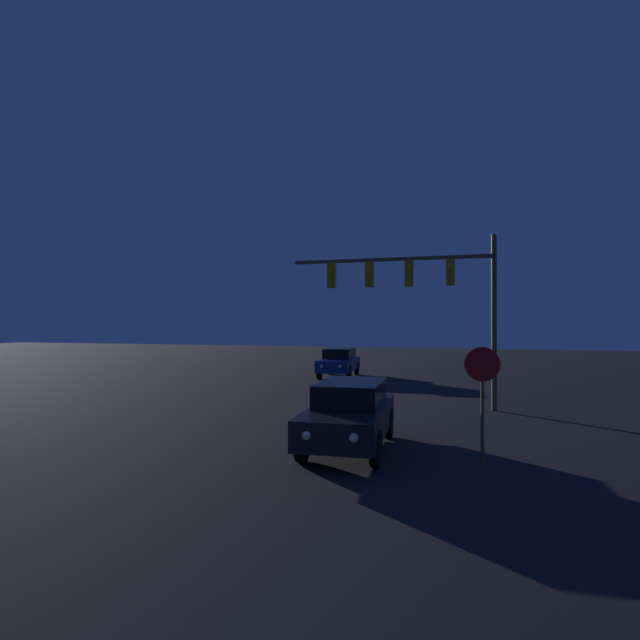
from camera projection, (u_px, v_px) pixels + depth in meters
name	position (u px, v px, depth m)	size (l,w,h in m)	color
car_near	(350.00, 413.00, 11.57)	(1.90, 4.43, 1.53)	black
car_far	(339.00, 362.00, 26.87)	(1.92, 4.43, 1.53)	navy
traffic_signal_mast	(422.00, 287.00, 17.19)	(7.07, 0.30, 5.85)	brown
stop_sign	(482.00, 382.00, 10.23)	(0.71, 0.07, 2.42)	brown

